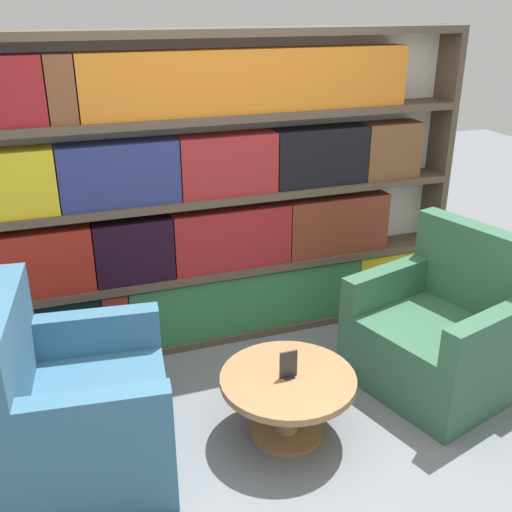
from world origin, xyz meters
name	(u,v)px	position (x,y,z in m)	size (l,w,h in m)	color
ground_plane	(290,454)	(0.00, 0.00, 0.00)	(14.00, 14.00, 0.00)	slate
bookshelf	(215,201)	(0.00, 1.36, 1.02)	(3.52, 0.30, 2.12)	silver
armchair_left	(79,411)	(-1.05, 0.31, 0.33)	(0.91, 0.98, 1.00)	#386684
armchair_right	(440,336)	(1.14, 0.31, 0.33)	(1.02, 1.07, 1.00)	#336047
coffee_table	(288,393)	(0.05, 0.16, 0.28)	(0.75, 0.75, 0.38)	olive
table_sign	(288,366)	(0.05, 0.16, 0.45)	(0.10, 0.06, 0.16)	black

